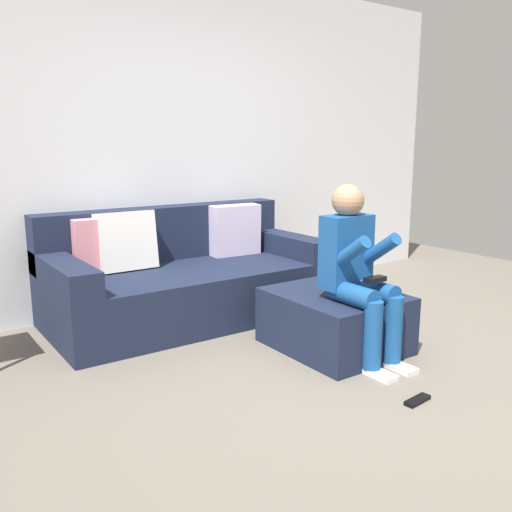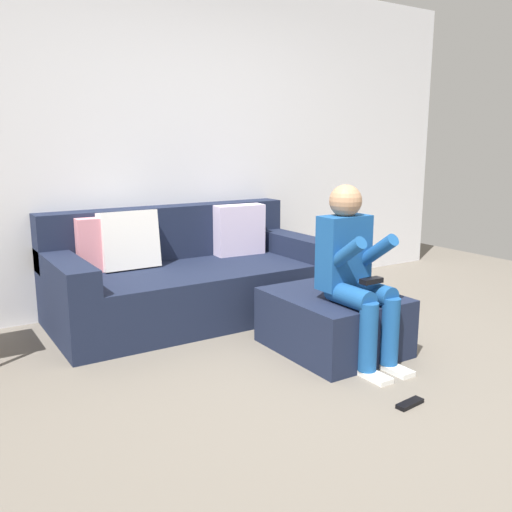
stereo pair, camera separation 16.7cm
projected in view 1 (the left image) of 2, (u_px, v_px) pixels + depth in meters
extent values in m
plane|color=#6B6359|center=(379.00, 393.00, 2.96)|extent=(7.55, 7.55, 0.00)
cube|color=silver|center=(178.00, 141.00, 4.52)|extent=(5.81, 0.10, 2.68)
cube|color=#192138|center=(189.00, 293.00, 4.18)|extent=(2.06, 1.00, 0.40)
cube|color=#192138|center=(164.00, 233.00, 4.41)|extent=(2.06, 0.21, 0.42)
cube|color=#192138|center=(63.00, 273.00, 3.60)|extent=(0.21, 1.00, 0.17)
cube|color=#192138|center=(285.00, 244.00, 4.64)|extent=(0.21, 1.00, 0.17)
cube|color=pink|center=(102.00, 245.00, 3.95)|extent=(0.40, 0.14, 0.39)
cube|color=white|center=(126.00, 241.00, 4.03)|extent=(0.43, 0.21, 0.44)
cube|color=silver|center=(235.00, 230.00, 4.57)|extent=(0.43, 0.18, 0.42)
cube|color=#192138|center=(334.00, 320.00, 3.58)|extent=(0.69, 0.81, 0.37)
cube|color=#194C8C|center=(346.00, 251.00, 3.40)|extent=(0.32, 0.17, 0.45)
sphere|color=tan|center=(348.00, 200.00, 3.33)|extent=(0.20, 0.20, 0.20)
cylinder|color=#194C8C|center=(354.00, 295.00, 3.26)|extent=(0.13, 0.33, 0.13)
cylinder|color=#194C8C|center=(373.00, 335.00, 3.17)|extent=(0.11, 0.11, 0.41)
cube|color=white|center=(379.00, 374.00, 3.17)|extent=(0.10, 0.22, 0.03)
cylinder|color=#194C8C|center=(347.00, 255.00, 3.23)|extent=(0.08, 0.34, 0.27)
cylinder|color=#194C8C|center=(374.00, 290.00, 3.36)|extent=(0.13, 0.33, 0.13)
cylinder|color=#194C8C|center=(393.00, 329.00, 3.27)|extent=(0.11, 0.11, 0.41)
cube|color=white|center=(399.00, 367.00, 3.26)|extent=(0.10, 0.22, 0.03)
cylinder|color=#194C8C|center=(375.00, 253.00, 3.35)|extent=(0.08, 0.36, 0.29)
cube|color=black|center=(375.00, 279.00, 3.22)|extent=(0.14, 0.06, 0.03)
cube|color=black|center=(417.00, 400.00, 2.85)|extent=(0.17, 0.07, 0.02)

